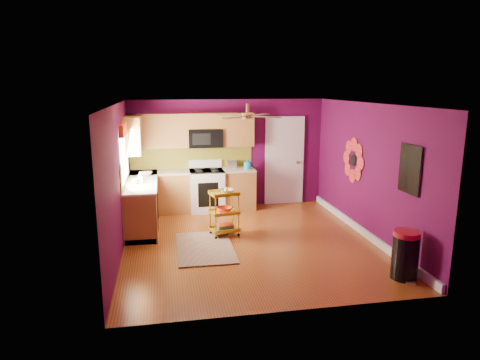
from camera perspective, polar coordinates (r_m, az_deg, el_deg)
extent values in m
plane|color=brown|center=(7.92, 1.25, -8.26)|extent=(5.00, 5.00, 0.00)
cube|color=#4E093B|center=(9.99, -1.59, 3.53)|extent=(4.50, 0.04, 2.50)
cube|color=#4E093B|center=(5.22, 6.81, -4.94)|extent=(4.50, 0.04, 2.50)
cube|color=#4E093B|center=(7.46, -15.90, -0.03)|extent=(0.04, 5.00, 2.50)
cube|color=#4E093B|center=(8.31, 16.68, 1.17)|extent=(0.04, 5.00, 2.50)
cube|color=silver|center=(7.41, 1.34, 10.13)|extent=(4.50, 5.00, 0.04)
cube|color=white|center=(8.60, 16.01, -6.57)|extent=(0.05, 4.90, 0.14)
cube|color=brown|center=(8.93, -12.88, -3.12)|extent=(0.60, 2.30, 0.90)
cube|color=brown|center=(9.77, -6.23, -1.54)|extent=(2.80, 0.60, 0.90)
cube|color=beige|center=(8.82, -13.03, -0.18)|extent=(0.63, 2.30, 0.04)
cube|color=beige|center=(9.66, -6.29, 1.16)|extent=(2.80, 0.63, 0.04)
cube|color=black|center=(9.05, -12.76, -5.56)|extent=(0.54, 2.30, 0.10)
cube|color=black|center=(9.87, -6.17, -3.79)|extent=(2.80, 0.54, 0.10)
cube|color=white|center=(9.76, -4.46, -1.45)|extent=(0.76, 0.66, 0.92)
cube|color=black|center=(9.66, -4.50, 1.22)|extent=(0.76, 0.62, 0.03)
cube|color=white|center=(9.91, -4.68, 2.19)|extent=(0.76, 0.06, 0.18)
cube|color=black|center=(9.45, -4.25, -1.98)|extent=(0.45, 0.02, 0.55)
cube|color=brown|center=(9.64, -10.89, 6.43)|extent=(1.32, 0.33, 0.75)
cube|color=brown|center=(9.79, -0.35, 6.74)|extent=(0.72, 0.33, 0.75)
cube|color=brown|center=(9.67, -4.72, 7.85)|extent=(0.76, 0.33, 0.34)
cube|color=brown|center=(9.18, -14.02, 5.99)|extent=(0.33, 1.30, 0.75)
cube|color=black|center=(9.67, -4.66, 5.59)|extent=(0.76, 0.38, 0.40)
cube|color=#696A17|center=(9.90, -6.45, 3.05)|extent=(2.80, 0.01, 0.51)
cube|color=#696A17|center=(8.79, -15.01, 1.50)|extent=(0.01, 2.30, 0.51)
cube|color=white|center=(8.43, -15.23, 3.49)|extent=(0.03, 1.20, 1.00)
cube|color=red|center=(8.37, -15.21, 6.67)|extent=(0.08, 1.35, 0.22)
cube|color=white|center=(10.29, 5.90, 2.46)|extent=(0.85, 0.04, 2.05)
cube|color=white|center=(10.27, 5.93, 2.44)|extent=(0.95, 0.02, 2.15)
sphere|color=#BF8C3F|center=(10.34, 7.69, 2.32)|extent=(0.07, 0.07, 0.07)
cylinder|color=black|center=(8.81, 14.86, 2.57)|extent=(0.01, 0.24, 0.24)
cube|color=teal|center=(7.05, 21.77, 1.33)|extent=(0.03, 0.52, 0.72)
cube|color=black|center=(7.04, 21.67, 1.33)|extent=(0.01, 0.56, 0.76)
cylinder|color=#BF8C3F|center=(7.61, 1.03, 9.59)|extent=(0.06, 0.06, 0.16)
cylinder|color=#BF8C3F|center=(7.62, 1.02, 8.53)|extent=(0.20, 0.20, 0.08)
cube|color=#4C2D19|center=(7.94, 2.57, 8.68)|extent=(0.47, 0.47, 0.01)
cube|color=#4C2D19|center=(7.84, -1.32, 8.64)|extent=(0.47, 0.47, 0.01)
cube|color=#4C2D19|center=(7.31, -0.65, 8.37)|extent=(0.47, 0.47, 0.01)
cube|color=#4C2D19|center=(7.42, 3.50, 8.40)|extent=(0.47, 0.47, 0.01)
cube|color=#331C11|center=(7.66, -4.70, -8.95)|extent=(0.99, 1.60, 0.02)
cylinder|color=gold|center=(7.91, -3.26, -4.95)|extent=(0.02, 0.02, 0.80)
cylinder|color=gold|center=(8.07, -0.16, -4.58)|extent=(0.02, 0.02, 0.80)
cylinder|color=gold|center=(8.20, -4.00, -4.33)|extent=(0.02, 0.02, 0.80)
cylinder|color=gold|center=(8.35, -1.00, -3.98)|extent=(0.02, 0.02, 0.80)
sphere|color=black|center=(8.04, -3.22, -7.73)|extent=(0.06, 0.06, 0.06)
sphere|color=black|center=(8.20, -0.16, -7.31)|extent=(0.06, 0.06, 0.06)
sphere|color=black|center=(8.33, -3.96, -7.02)|extent=(0.06, 0.06, 0.06)
sphere|color=black|center=(8.48, -0.99, -6.64)|extent=(0.06, 0.06, 0.06)
cube|color=gold|center=(8.03, -2.12, -1.85)|extent=(0.59, 0.48, 0.03)
cube|color=gold|center=(8.13, -2.10, -4.36)|extent=(0.59, 0.48, 0.03)
cube|color=gold|center=(8.23, -2.08, -6.61)|extent=(0.59, 0.48, 0.03)
imported|color=beige|center=(8.03, -1.81, -1.48)|extent=(0.34, 0.34, 0.07)
sphere|color=yellow|center=(8.03, -1.81, -1.34)|extent=(0.09, 0.09, 0.09)
imported|color=red|center=(8.11, -2.10, -3.95)|extent=(0.35, 0.35, 0.09)
cube|color=navy|center=(8.22, -2.08, -6.40)|extent=(0.34, 0.28, 0.04)
cube|color=#267233|center=(8.21, -2.08, -6.16)|extent=(0.34, 0.28, 0.03)
cube|color=red|center=(8.20, -2.09, -5.96)|extent=(0.34, 0.28, 0.03)
cylinder|color=black|center=(6.85, 21.14, -9.60)|extent=(0.50, 0.50, 0.66)
cylinder|color=#AC1825|center=(6.72, 21.38, -6.70)|extent=(0.38, 0.38, 0.08)
cube|color=beige|center=(6.82, 21.77, -12.60)|extent=(0.15, 0.11, 0.03)
cylinder|color=teal|center=(9.79, 1.03, 1.98)|extent=(0.18, 0.18, 0.16)
sphere|color=teal|center=(9.77, 1.03, 2.55)|extent=(0.06, 0.06, 0.06)
cube|color=beige|center=(9.87, -1.12, 2.12)|extent=(0.22, 0.15, 0.18)
imported|color=#EA3F72|center=(8.57, -13.07, 0.22)|extent=(0.08, 0.08, 0.18)
imported|color=white|center=(8.83, -13.13, 0.53)|extent=(0.13, 0.13, 0.17)
imported|color=white|center=(9.30, -12.43, 0.83)|extent=(0.27, 0.27, 0.07)
imported|color=white|center=(8.53, -13.83, -0.17)|extent=(0.13, 0.13, 0.10)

